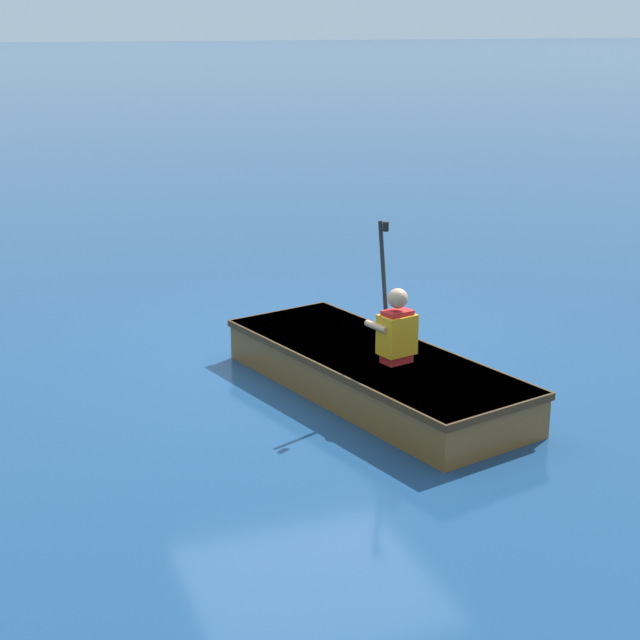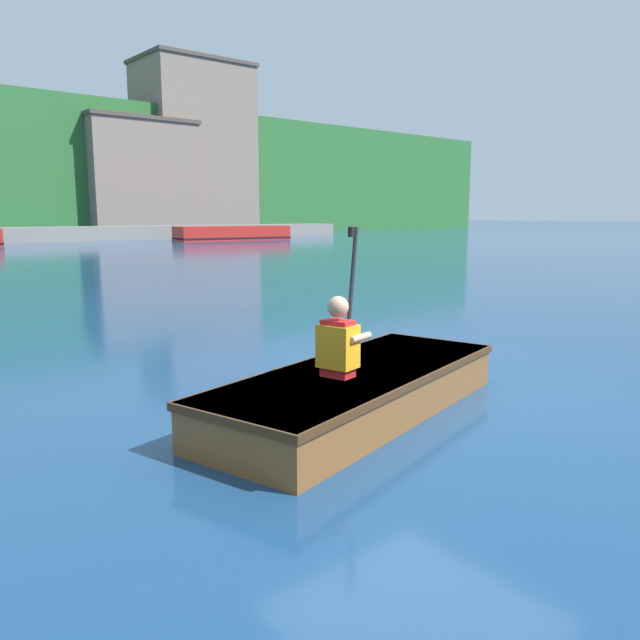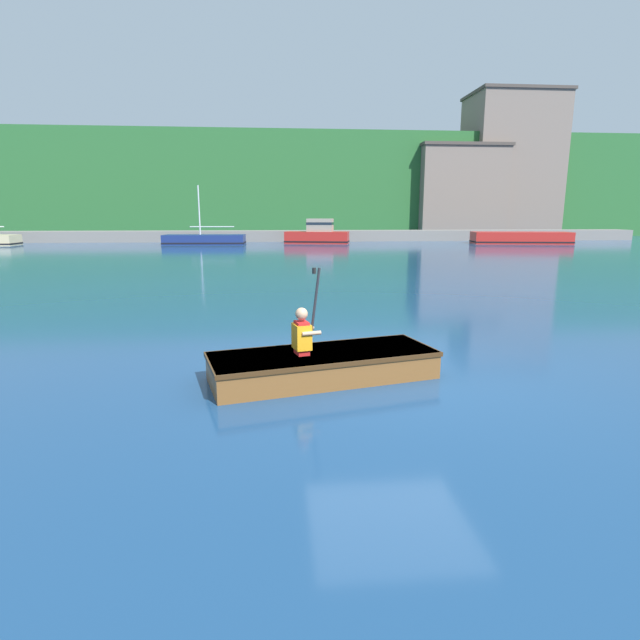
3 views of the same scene
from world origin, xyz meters
name	(u,v)px [view 1 (image 1 of 3)]	position (x,y,z in m)	size (l,w,h in m)	color
ground_plane	(310,359)	(0.00, 0.00, 0.00)	(300.00, 300.00, 0.00)	navy
rowboat_foreground	(370,369)	(-1.02, -0.20, 0.22)	(3.33, 1.88, 0.38)	brown
person_paddler	(396,329)	(-1.36, -0.28, 0.68)	(0.41, 0.41, 1.18)	red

